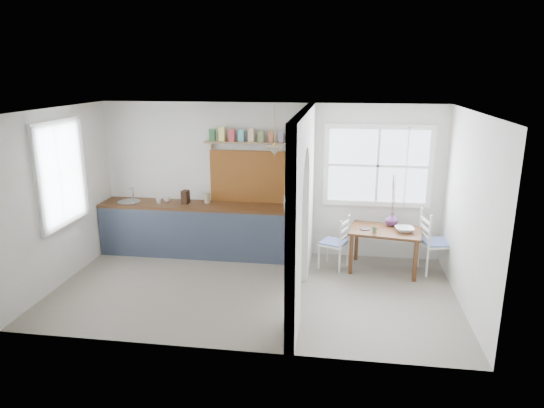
# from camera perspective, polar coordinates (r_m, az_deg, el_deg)

# --- Properties ---
(floor) EXTENTS (5.80, 3.20, 0.01)m
(floor) POSITION_cam_1_polar(r_m,az_deg,el_deg) (7.22, -2.20, -10.06)
(floor) COLOR slate
(floor) RESTS_ON ground
(ceiling) EXTENTS (5.80, 3.20, 0.01)m
(ceiling) POSITION_cam_1_polar(r_m,az_deg,el_deg) (6.54, -2.43, 10.97)
(ceiling) COLOR silver
(ceiling) RESTS_ON walls
(walls) EXTENTS (5.81, 3.21, 2.60)m
(walls) POSITION_cam_1_polar(r_m,az_deg,el_deg) (6.76, -2.31, -0.07)
(walls) COLOR silver
(walls) RESTS_ON floor
(partition) EXTENTS (0.12, 3.20, 2.60)m
(partition) POSITION_cam_1_polar(r_m,az_deg,el_deg) (6.69, 3.67, 1.07)
(partition) COLOR silver
(partition) RESTS_ON floor
(kitchen_window) EXTENTS (0.10, 1.16, 1.50)m
(kitchen_window) POSITION_cam_1_polar(r_m,az_deg,el_deg) (7.73, -23.79, 3.25)
(kitchen_window) COLOR white
(kitchen_window) RESTS_ON walls
(nook_window) EXTENTS (1.76, 0.10, 1.30)m
(nook_window) POSITION_cam_1_polar(r_m,az_deg,el_deg) (8.13, 12.34, 4.40)
(nook_window) COLOR white
(nook_window) RESTS_ON walls
(counter) EXTENTS (3.50, 0.60, 0.90)m
(counter) POSITION_cam_1_polar(r_m,az_deg,el_deg) (8.50, -8.13, -2.89)
(counter) COLOR #512B16
(counter) RESTS_ON floor
(sink) EXTENTS (0.40, 0.40, 0.02)m
(sink) POSITION_cam_1_polar(r_m,az_deg,el_deg) (8.80, -16.44, 0.21)
(sink) COLOR #B1B4B9
(sink) RESTS_ON counter
(backsplash) EXTENTS (1.65, 0.03, 0.90)m
(backsplash) POSITION_cam_1_polar(r_m,az_deg,el_deg) (8.29, -1.73, 3.20)
(backsplash) COLOR brown
(backsplash) RESTS_ON walls
(shelf) EXTENTS (1.75, 0.20, 0.21)m
(shelf) POSITION_cam_1_polar(r_m,az_deg,el_deg) (8.09, -1.87, 7.65)
(shelf) COLOR #8F714B
(shelf) RESTS_ON walls
(pendant_lamp) EXTENTS (0.26, 0.26, 0.16)m
(pendant_lamp) POSITION_cam_1_polar(r_m,az_deg,el_deg) (7.73, 0.30, 6.30)
(pendant_lamp) COLOR beige
(pendant_lamp) RESTS_ON ceiling
(utensil_rail) EXTENTS (0.02, 0.50, 0.02)m
(utensil_rail) POSITION_cam_1_polar(r_m,az_deg,el_deg) (7.52, 3.51, 2.67)
(utensil_rail) COLOR #B1B4B9
(utensil_rail) RESTS_ON partition
(dining_table) EXTENTS (1.20, 0.90, 0.68)m
(dining_table) POSITION_cam_1_polar(r_m,az_deg,el_deg) (7.97, 13.08, -5.28)
(dining_table) COLOR #512B16
(dining_table) RESTS_ON floor
(chair_left) EXTENTS (0.51, 0.51, 0.87)m
(chair_left) POSITION_cam_1_polar(r_m,az_deg,el_deg) (7.90, 7.28, -4.46)
(chair_left) COLOR white
(chair_left) RESTS_ON floor
(chair_right) EXTENTS (0.53, 0.53, 1.00)m
(chair_right) POSITION_cam_1_polar(r_m,az_deg,el_deg) (8.08, 18.85, -4.25)
(chair_right) COLOR white
(chair_right) RESTS_ON floor
(kettle) EXTENTS (0.23, 0.19, 0.27)m
(kettle) POSITION_cam_1_polar(r_m,az_deg,el_deg) (7.97, 2.01, 0.37)
(kettle) COLOR white
(kettle) RESTS_ON counter
(mug_a) EXTENTS (0.12, 0.12, 0.09)m
(mug_a) POSITION_cam_1_polar(r_m,az_deg,el_deg) (8.53, -13.18, 0.33)
(mug_a) COLOR silver
(mug_a) RESTS_ON counter
(mug_b) EXTENTS (0.16, 0.16, 0.10)m
(mug_b) POSITION_cam_1_polar(r_m,az_deg,el_deg) (8.61, -12.26, 0.57)
(mug_b) COLOR white
(mug_b) RESTS_ON counter
(knife_block) EXTENTS (0.12, 0.16, 0.23)m
(knife_block) POSITION_cam_1_polar(r_m,az_deg,el_deg) (8.43, -10.14, 0.82)
(knife_block) COLOR black
(knife_block) RESTS_ON counter
(jar) EXTENTS (0.14, 0.14, 0.17)m
(jar) POSITION_cam_1_polar(r_m,az_deg,el_deg) (8.42, -7.62, 0.70)
(jar) COLOR gray
(jar) RESTS_ON counter
(towel_magenta) EXTENTS (0.02, 0.03, 0.57)m
(towel_magenta) POSITION_cam_1_polar(r_m,az_deg,el_deg) (7.92, 3.20, -5.53)
(towel_magenta) COLOR #C83A63
(towel_magenta) RESTS_ON counter
(towel_orange) EXTENTS (0.02, 0.03, 0.51)m
(towel_orange) POSITION_cam_1_polar(r_m,az_deg,el_deg) (7.91, 3.18, -5.75)
(towel_orange) COLOR #CD7A00
(towel_orange) RESTS_ON counter
(bowl) EXTENTS (0.33, 0.33, 0.07)m
(bowl) POSITION_cam_1_polar(r_m,az_deg,el_deg) (7.83, 15.32, -2.90)
(bowl) COLOR white
(bowl) RESTS_ON dining_table
(table_cup) EXTENTS (0.10, 0.10, 0.08)m
(table_cup) POSITION_cam_1_polar(r_m,az_deg,el_deg) (7.69, 11.95, -2.97)
(table_cup) COLOR #577E50
(table_cup) RESTS_ON dining_table
(plate) EXTENTS (0.18, 0.18, 0.01)m
(plate) POSITION_cam_1_polar(r_m,az_deg,el_deg) (7.81, 10.87, -2.89)
(plate) COLOR #3C3334
(plate) RESTS_ON dining_table
(vase) EXTENTS (0.26, 0.26, 0.21)m
(vase) POSITION_cam_1_polar(r_m,az_deg,el_deg) (8.05, 13.90, -1.77)
(vase) COLOR #5A2F62
(vase) RESTS_ON dining_table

